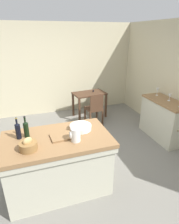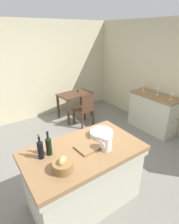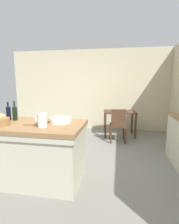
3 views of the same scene
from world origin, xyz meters
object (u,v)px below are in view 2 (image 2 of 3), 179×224
at_px(island_table, 84,174).
at_px(writing_desk, 75,97).
at_px(wooden_chair, 85,109).
at_px(wash_bowl, 101,133).
at_px(wine_bottle_dark, 49,145).
at_px(side_cabinet, 153,112).
at_px(wine_glass_far_left, 172,95).
at_px(cutting_board, 88,147).
at_px(pitcher, 107,143).
at_px(wine_glass_left, 158,90).
at_px(wine_bottle_amber, 40,149).
at_px(bread_basket, 63,165).
at_px(wine_glass_middle, 144,86).

distance_m(island_table, writing_desk, 2.84).
xyz_separation_m(wooden_chair, wash_bowl, (-0.89, -1.81, 0.48)).
distance_m(wooden_chair, wine_bottle_dark, 2.52).
distance_m(island_table, side_cabinet, 2.70).
height_order(island_table, writing_desk, island_table).
relative_size(side_cabinet, wine_glass_far_left, 7.42).
bearing_deg(wooden_chair, cutting_board, -122.01).
bearing_deg(writing_desk, island_table, -118.01).
height_order(writing_desk, wine_bottle_dark, wine_bottle_dark).
xyz_separation_m(pitcher, wine_glass_left, (2.39, 0.97, 0.01)).
bearing_deg(pitcher, wine_bottle_amber, 156.66).
distance_m(bread_basket, wine_bottle_amber, 0.36).
distance_m(bread_basket, wine_glass_left, 3.17).
distance_m(writing_desk, wine_glass_far_left, 2.47).
distance_m(pitcher, wine_glass_far_left, 2.42).
bearing_deg(wine_bottle_dark, side_cabinet, 12.39).
relative_size(wine_bottle_dark, wine_bottle_amber, 1.00).
relative_size(pitcher, wine_bottle_dark, 0.74).
relative_size(writing_desk, pitcher, 4.06).
height_order(bread_basket, cutting_board, bread_basket).
relative_size(pitcher, wine_glass_far_left, 1.48).
relative_size(wine_bottle_dark, wine_glass_left, 2.04).
bearing_deg(wash_bowl, wine_bottle_amber, 178.88).
xyz_separation_m(side_cabinet, wine_glass_far_left, (0.01, -0.39, 0.57)).
bearing_deg(wine_bottle_dark, wine_glass_left, 11.93).
height_order(wash_bowl, wine_bottle_dark, wine_bottle_dark).
xyz_separation_m(island_table, bread_basket, (-0.39, -0.19, 0.49)).
relative_size(island_table, bread_basket, 6.75).
xyz_separation_m(wooden_chair, pitcher, (-1.05, -2.12, 0.54)).
bearing_deg(pitcher, island_table, 143.45).
height_order(side_cabinet, wooden_chair, side_cabinet).
bearing_deg(wine_bottle_dark, cutting_board, -19.89).
xyz_separation_m(wash_bowl, wine_bottle_amber, (-0.91, 0.02, 0.09)).
bearing_deg(bread_basket, wine_glass_far_left, 11.53).
bearing_deg(wine_glass_far_left, wine_glass_middle, 87.67).
height_order(cutting_board, wine_glass_middle, wine_glass_middle).
xyz_separation_m(island_table, wine_bottle_amber, (-0.51, 0.15, 0.55)).
relative_size(side_cabinet, wooden_chair, 1.33).
xyz_separation_m(side_cabinet, wash_bowl, (-2.18, -0.68, 0.49)).
xyz_separation_m(wooden_chair, wine_glass_far_left, (1.29, -1.53, 0.55)).
relative_size(side_cabinet, bread_basket, 5.12).
bearing_deg(wooden_chair, wine_glass_left, -40.64).
bearing_deg(wine_bottle_dark, wine_glass_far_left, 4.96).
height_order(writing_desk, wine_glass_far_left, wine_glass_far_left).
distance_m(bread_basket, wine_glass_far_left, 3.04).
height_order(wash_bowl, wine_glass_far_left, wine_glass_far_left).
xyz_separation_m(pitcher, cutting_board, (-0.17, 0.16, -0.09)).
height_order(island_table, wine_bottle_dark, wine_bottle_dark).
distance_m(wine_glass_far_left, wine_glass_left, 0.38).
xyz_separation_m(wine_bottle_dark, wine_bottle_amber, (-0.11, -0.01, 0.00)).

